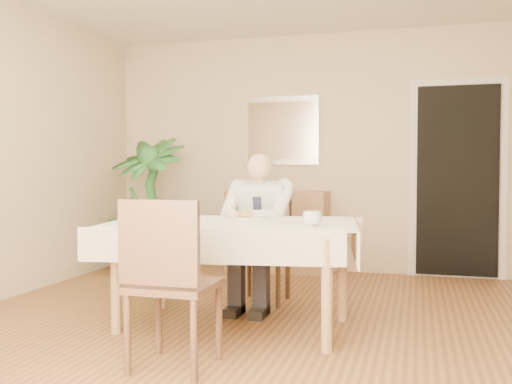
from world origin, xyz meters
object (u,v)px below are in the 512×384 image
(seated_man, at_px, (256,222))
(potted_palm, at_px, (148,205))
(chair_near, at_px, (168,274))
(sideboard, at_px, (277,231))
(dining_table, at_px, (233,233))
(chair_far, at_px, (265,244))
(coffee_mug, at_px, (312,219))

(seated_man, height_order, potted_palm, potted_palm)
(chair_near, bearing_deg, sideboard, 92.70)
(dining_table, bearing_deg, chair_near, -102.40)
(dining_table, bearing_deg, chair_far, 81.56)
(chair_far, distance_m, sideboard, 1.39)
(chair_far, bearing_deg, dining_table, -96.16)
(dining_table, xyz_separation_m, seated_man, (-0.00, 0.59, 0.02))
(chair_near, bearing_deg, chair_far, 87.66)
(potted_palm, bearing_deg, seated_man, -37.21)
(seated_man, bearing_deg, chair_near, -92.44)
(dining_table, height_order, chair_near, chair_near)
(chair_near, xyz_separation_m, sideboard, (-0.17, 3.20, -0.10))
(seated_man, distance_m, sideboard, 1.69)
(sideboard, relative_size, potted_palm, 0.75)
(coffee_mug, relative_size, potted_palm, 0.08)
(chair_near, distance_m, coffee_mug, 1.05)
(chair_far, height_order, coffee_mug, chair_far)
(dining_table, distance_m, seated_man, 0.59)
(seated_man, bearing_deg, coffee_mug, -52.35)
(chair_near, relative_size, seated_man, 0.77)
(chair_far, height_order, seated_man, seated_man)
(chair_far, height_order, sideboard, sideboard)
(chair_near, xyz_separation_m, seated_man, (0.07, 1.54, 0.15))
(potted_palm, bearing_deg, chair_near, -61.36)
(coffee_mug, bearing_deg, chair_far, 119.41)
(potted_palm, bearing_deg, chair_far, -29.97)
(coffee_mug, distance_m, sideboard, 2.59)
(dining_table, xyz_separation_m, coffee_mug, (0.59, -0.18, 0.13))
(chair_far, bearing_deg, coffee_mug, -66.75)
(dining_table, bearing_deg, potted_palm, 122.79)
(chair_far, relative_size, coffee_mug, 7.01)
(chair_far, relative_size, chair_near, 0.89)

